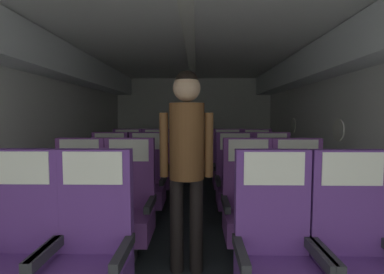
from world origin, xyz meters
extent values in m
cube|color=#23282D|center=(0.00, 3.16, -0.01)|extent=(3.70, 6.73, 0.02)
cube|color=silver|center=(-1.75, 3.16, 1.07)|extent=(0.08, 6.33, 2.13)
cube|color=silver|center=(1.75, 3.16, 1.07)|extent=(0.08, 6.33, 2.13)
cube|color=silver|center=(0.00, 3.16, 2.13)|extent=(3.58, 6.33, 0.06)
cube|color=silver|center=(0.00, 6.35, 1.07)|extent=(3.58, 0.06, 2.13)
cube|color=silver|center=(-1.54, 3.16, 1.91)|extent=(0.35, 6.08, 0.36)
cube|color=silver|center=(1.54, 3.16, 1.91)|extent=(0.35, 6.08, 0.36)
cube|color=white|center=(0.00, 3.16, 2.09)|extent=(0.12, 5.70, 0.02)
cylinder|color=white|center=(1.70, 3.16, 1.11)|extent=(0.01, 0.26, 0.26)
cylinder|color=white|center=(1.70, 4.75, 1.11)|extent=(0.01, 0.26, 0.26)
cube|color=#5B3384|center=(-0.99, 1.57, 0.75)|extent=(0.45, 0.08, 0.65)
cube|color=#28282D|center=(-0.78, 1.38, 0.51)|extent=(0.05, 0.39, 0.06)
cube|color=silver|center=(-0.99, 1.53, 0.96)|extent=(0.36, 0.01, 0.20)
cube|color=#5B3384|center=(-0.55, 1.57, 0.75)|extent=(0.45, 0.08, 0.65)
cube|color=#28282D|center=(-0.33, 1.38, 0.51)|extent=(0.05, 0.39, 0.06)
cube|color=#28282D|center=(-0.76, 1.38, 0.51)|extent=(0.05, 0.39, 0.06)
cube|color=silver|center=(-0.55, 1.53, 0.96)|extent=(0.36, 0.01, 0.20)
cube|color=#5B3384|center=(1.01, 1.57, 0.75)|extent=(0.45, 0.08, 0.65)
cube|color=#28282D|center=(0.79, 1.38, 0.51)|extent=(0.05, 0.39, 0.06)
cube|color=silver|center=(1.01, 1.53, 0.96)|extent=(0.36, 0.01, 0.20)
cube|color=#5B3384|center=(0.54, 1.58, 0.75)|extent=(0.45, 0.08, 0.65)
cube|color=#28282D|center=(0.76, 1.38, 0.51)|extent=(0.05, 0.39, 0.06)
cube|color=#28282D|center=(0.33, 1.38, 0.51)|extent=(0.05, 0.39, 0.06)
cube|color=silver|center=(0.54, 1.53, 0.96)|extent=(0.36, 0.01, 0.20)
cube|color=#38383D|center=(-0.99, 2.27, 0.11)|extent=(0.16, 0.17, 0.21)
cube|color=#753D8E|center=(-0.99, 2.27, 0.32)|extent=(0.45, 0.47, 0.21)
cube|color=#753D8E|center=(-0.99, 2.47, 0.75)|extent=(0.45, 0.08, 0.65)
cube|color=#28282D|center=(-0.78, 2.27, 0.51)|extent=(0.05, 0.39, 0.06)
cube|color=#28282D|center=(-1.21, 2.27, 0.51)|extent=(0.05, 0.39, 0.06)
cube|color=silver|center=(-0.99, 2.42, 0.96)|extent=(0.36, 0.01, 0.20)
cube|color=#38383D|center=(-0.54, 2.27, 0.11)|extent=(0.16, 0.17, 0.21)
cube|color=#753D8E|center=(-0.54, 2.27, 0.32)|extent=(0.45, 0.47, 0.21)
cube|color=#753D8E|center=(-0.54, 2.47, 0.75)|extent=(0.45, 0.08, 0.65)
cube|color=#28282D|center=(-0.32, 2.27, 0.51)|extent=(0.05, 0.39, 0.06)
cube|color=#28282D|center=(-0.75, 2.27, 0.51)|extent=(0.05, 0.39, 0.06)
cube|color=silver|center=(-0.54, 2.42, 0.96)|extent=(0.36, 0.01, 0.20)
cube|color=#38383D|center=(0.99, 2.27, 0.11)|extent=(0.16, 0.17, 0.21)
cube|color=#753D8E|center=(0.99, 2.27, 0.32)|extent=(0.45, 0.47, 0.21)
cube|color=#753D8E|center=(0.99, 2.47, 0.75)|extent=(0.45, 0.08, 0.65)
cube|color=#28282D|center=(1.21, 2.27, 0.51)|extent=(0.05, 0.39, 0.06)
cube|color=#28282D|center=(0.78, 2.27, 0.51)|extent=(0.05, 0.39, 0.06)
cube|color=silver|center=(0.99, 2.42, 0.96)|extent=(0.36, 0.01, 0.20)
cube|color=#38383D|center=(0.55, 2.29, 0.11)|extent=(0.16, 0.17, 0.21)
cube|color=#753D8E|center=(0.55, 2.29, 0.32)|extent=(0.45, 0.47, 0.21)
cube|color=#753D8E|center=(0.55, 2.48, 0.75)|extent=(0.45, 0.08, 0.65)
cube|color=#28282D|center=(0.76, 2.29, 0.51)|extent=(0.05, 0.39, 0.06)
cube|color=#28282D|center=(0.33, 2.29, 0.51)|extent=(0.05, 0.39, 0.06)
cube|color=silver|center=(0.55, 2.44, 0.96)|extent=(0.36, 0.01, 0.20)
cube|color=#38383D|center=(-1.00, 3.19, 0.11)|extent=(0.16, 0.17, 0.21)
cube|color=#753D8E|center=(-1.00, 3.19, 0.32)|extent=(0.45, 0.47, 0.21)
cube|color=#753D8E|center=(-1.00, 3.39, 0.75)|extent=(0.45, 0.08, 0.65)
cube|color=#28282D|center=(-0.78, 3.19, 0.51)|extent=(0.05, 0.39, 0.06)
cube|color=#28282D|center=(-1.21, 3.19, 0.51)|extent=(0.05, 0.39, 0.06)
cube|color=silver|center=(-1.00, 3.34, 0.96)|extent=(0.36, 0.01, 0.20)
cube|color=#38383D|center=(-0.54, 3.22, 0.11)|extent=(0.16, 0.17, 0.21)
cube|color=#753D8E|center=(-0.54, 3.22, 0.32)|extent=(0.45, 0.47, 0.21)
cube|color=#753D8E|center=(-0.54, 3.41, 0.75)|extent=(0.45, 0.08, 0.65)
cube|color=#28282D|center=(-0.32, 3.22, 0.51)|extent=(0.05, 0.39, 0.06)
cube|color=#28282D|center=(-0.76, 3.22, 0.51)|extent=(0.05, 0.39, 0.06)
cube|color=silver|center=(-0.54, 3.37, 0.96)|extent=(0.36, 0.01, 0.20)
cube|color=#38383D|center=(1.00, 3.21, 0.11)|extent=(0.16, 0.17, 0.21)
cube|color=#753D8E|center=(1.00, 3.21, 0.32)|extent=(0.45, 0.47, 0.21)
cube|color=#753D8E|center=(1.00, 3.40, 0.75)|extent=(0.45, 0.08, 0.65)
cube|color=#28282D|center=(1.21, 3.21, 0.51)|extent=(0.05, 0.39, 0.06)
cube|color=#28282D|center=(0.78, 3.21, 0.51)|extent=(0.05, 0.39, 0.06)
cube|color=silver|center=(1.00, 3.35, 0.96)|extent=(0.36, 0.01, 0.20)
cube|color=#38383D|center=(0.54, 3.20, 0.11)|extent=(0.16, 0.17, 0.21)
cube|color=#753D8E|center=(0.54, 3.20, 0.32)|extent=(0.45, 0.47, 0.21)
cube|color=#753D8E|center=(0.54, 3.40, 0.75)|extent=(0.45, 0.08, 0.65)
cube|color=#28282D|center=(0.76, 3.20, 0.51)|extent=(0.05, 0.39, 0.06)
cube|color=#28282D|center=(0.33, 3.20, 0.51)|extent=(0.05, 0.39, 0.06)
cube|color=silver|center=(0.54, 3.35, 0.96)|extent=(0.36, 0.01, 0.20)
cube|color=#38383D|center=(-1.01, 4.13, 0.11)|extent=(0.16, 0.17, 0.21)
cube|color=#753D8E|center=(-1.01, 4.13, 0.32)|extent=(0.45, 0.47, 0.21)
cube|color=#753D8E|center=(-1.01, 4.32, 0.75)|extent=(0.45, 0.08, 0.65)
cube|color=#28282D|center=(-0.79, 4.13, 0.51)|extent=(0.05, 0.39, 0.06)
cube|color=#28282D|center=(-1.22, 4.13, 0.51)|extent=(0.05, 0.39, 0.06)
cube|color=silver|center=(-1.01, 4.27, 0.96)|extent=(0.36, 0.01, 0.20)
cube|color=#38383D|center=(-0.54, 4.11, 0.11)|extent=(0.16, 0.17, 0.21)
cube|color=#753D8E|center=(-0.54, 4.11, 0.32)|extent=(0.45, 0.47, 0.21)
cube|color=#753D8E|center=(-0.54, 4.31, 0.75)|extent=(0.45, 0.08, 0.65)
cube|color=#28282D|center=(-0.33, 4.11, 0.51)|extent=(0.05, 0.39, 0.06)
cube|color=#28282D|center=(-0.76, 4.11, 0.51)|extent=(0.05, 0.39, 0.06)
cube|color=silver|center=(-0.54, 4.26, 0.96)|extent=(0.36, 0.01, 0.20)
cube|color=#38383D|center=(1.00, 4.11, 0.11)|extent=(0.16, 0.17, 0.21)
cube|color=#753D8E|center=(1.00, 4.11, 0.32)|extent=(0.45, 0.47, 0.21)
cube|color=#753D8E|center=(1.00, 4.30, 0.75)|extent=(0.45, 0.08, 0.65)
cube|color=#28282D|center=(1.21, 4.11, 0.51)|extent=(0.05, 0.39, 0.06)
cube|color=#28282D|center=(0.78, 4.11, 0.51)|extent=(0.05, 0.39, 0.06)
cube|color=silver|center=(1.00, 4.26, 0.96)|extent=(0.36, 0.01, 0.20)
cube|color=#38383D|center=(0.55, 4.14, 0.11)|extent=(0.16, 0.17, 0.21)
cube|color=#753D8E|center=(0.55, 4.14, 0.32)|extent=(0.45, 0.47, 0.21)
cube|color=#753D8E|center=(0.55, 4.33, 0.75)|extent=(0.45, 0.08, 0.65)
cube|color=#28282D|center=(0.77, 4.14, 0.51)|extent=(0.05, 0.39, 0.06)
cube|color=#28282D|center=(0.34, 4.14, 0.51)|extent=(0.05, 0.39, 0.06)
cube|color=silver|center=(0.55, 4.28, 0.96)|extent=(0.36, 0.01, 0.20)
cylinder|color=black|center=(-0.08, 2.11, 0.39)|extent=(0.11, 0.11, 0.77)
cylinder|color=black|center=(0.08, 2.11, 0.39)|extent=(0.11, 0.11, 0.77)
cylinder|color=brown|center=(0.00, 2.11, 1.07)|extent=(0.28, 0.28, 0.60)
cylinder|color=brown|center=(-0.18, 2.11, 1.04)|extent=(0.07, 0.07, 0.51)
cylinder|color=brown|center=(0.18, 2.11, 1.04)|extent=(0.07, 0.07, 0.51)
sphere|color=tan|center=(0.00, 2.11, 1.49)|extent=(0.22, 0.22, 0.22)
sphere|color=black|center=(0.00, 2.11, 1.54)|extent=(0.19, 0.19, 0.19)
camera|label=1|loc=(0.08, -0.19, 1.28)|focal=27.14mm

